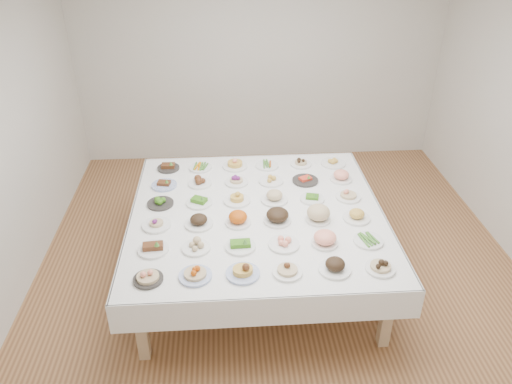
{
  "coord_description": "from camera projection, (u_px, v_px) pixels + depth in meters",
  "views": [
    {
      "loc": [
        -0.52,
        -4.22,
        3.33
      ],
      "look_at": [
        -0.23,
        -0.08,
        0.88
      ],
      "focal_mm": 35.0,
      "sensor_mm": 36.0,
      "label": 1
    }
  ],
  "objects": [
    {
      "name": "dish_25",
      "position": [
        200.0,
        181.0,
        5.18
      ],
      "size": [
        0.24,
        0.24,
        0.1
      ],
      "color": "white",
      "rests_on": "display_table"
    },
    {
      "name": "dish_18",
      "position": [
        160.0,
        201.0,
        4.84
      ],
      "size": [
        0.25,
        0.25,
        0.1
      ],
      "color": "#2D2A28",
      "rests_on": "display_table"
    },
    {
      "name": "dish_9",
      "position": [
        284.0,
        242.0,
        4.27
      ],
      "size": [
        0.26,
        0.26,
        0.1
      ],
      "color": "white",
      "rests_on": "display_table"
    },
    {
      "name": "dish_3",
      "position": [
        288.0,
        268.0,
        3.95
      ],
      "size": [
        0.24,
        0.24,
        0.13
      ],
      "color": "white",
      "rests_on": "display_table"
    },
    {
      "name": "dish_34",
      "position": [
        301.0,
        161.0,
        5.55
      ],
      "size": [
        0.23,
        0.23,
        0.12
      ],
      "color": "white",
      "rests_on": "display_table"
    },
    {
      "name": "dish_14",
      "position": [
        238.0,
        217.0,
        4.55
      ],
      "size": [
        0.25,
        0.25,
        0.14
      ],
      "color": "white",
      "rests_on": "display_table"
    },
    {
      "name": "dish_20",
      "position": [
        237.0,
        196.0,
        4.88
      ],
      "size": [
        0.26,
        0.26,
        0.14
      ],
      "color": "white",
      "rests_on": "display_table"
    },
    {
      "name": "dish_17",
      "position": [
        357.0,
        214.0,
        4.61
      ],
      "size": [
        0.25,
        0.25,
        0.13
      ],
      "color": "white",
      "rests_on": "display_table"
    },
    {
      "name": "dish_24",
      "position": [
        164.0,
        183.0,
        5.15
      ],
      "size": [
        0.26,
        0.26,
        0.1
      ],
      "color": "#4C66B2",
      "rests_on": "display_table"
    },
    {
      "name": "dish_27",
      "position": [
        271.0,
        179.0,
        5.23
      ],
      "size": [
        0.26,
        0.26,
        0.1
      ],
      "color": "white",
      "rests_on": "display_table"
    },
    {
      "name": "dish_2",
      "position": [
        243.0,
        267.0,
        3.92
      ],
      "size": [
        0.27,
        0.27,
        0.16
      ],
      "color": "#4C66B2",
      "rests_on": "display_table"
    },
    {
      "name": "dish_30",
      "position": [
        168.0,
        166.0,
        5.48
      ],
      "size": [
        0.24,
        0.24,
        0.1
      ],
      "color": "#2D2A28",
      "rests_on": "display_table"
    },
    {
      "name": "dish_31",
      "position": [
        200.0,
        167.0,
        5.5
      ],
      "size": [
        0.25,
        0.25,
        0.06
      ],
      "color": "white",
      "rests_on": "display_table"
    },
    {
      "name": "dish_21",
      "position": [
        274.0,
        195.0,
        4.89
      ],
      "size": [
        0.26,
        0.26,
        0.14
      ],
      "color": "white",
      "rests_on": "display_table"
    },
    {
      "name": "dish_28",
      "position": [
        305.0,
        178.0,
        5.24
      ],
      "size": [
        0.27,
        0.27,
        0.1
      ],
      "color": "#2D2A28",
      "rests_on": "display_table"
    },
    {
      "name": "dish_5",
      "position": [
        381.0,
        263.0,
        3.98
      ],
      "size": [
        0.27,
        0.27,
        0.14
      ],
      "color": "white",
      "rests_on": "display_table"
    },
    {
      "name": "dish_11",
      "position": [
        368.0,
        239.0,
        4.32
      ],
      "size": [
        0.29,
        0.26,
        0.06
      ],
      "color": "white",
      "rests_on": "display_table"
    },
    {
      "name": "dish_7",
      "position": [
        196.0,
        245.0,
        4.23
      ],
      "size": [
        0.24,
        0.24,
        0.1
      ],
      "color": "white",
      "rests_on": "display_table"
    },
    {
      "name": "dish_1",
      "position": [
        195.0,
        270.0,
        3.9
      ],
      "size": [
        0.27,
        0.27,
        0.14
      ],
      "color": "#4C66B2",
      "rests_on": "display_table"
    },
    {
      "name": "dish_12",
      "position": [
        156.0,
        221.0,
        4.51
      ],
      "size": [
        0.26,
        0.26,
        0.13
      ],
      "color": "white",
      "rests_on": "display_table"
    },
    {
      "name": "dish_6",
      "position": [
        153.0,
        246.0,
        4.21
      ],
      "size": [
        0.26,
        0.26,
        0.12
      ],
      "color": "white",
      "rests_on": "display_table"
    },
    {
      "name": "dish_32",
      "position": [
        235.0,
        162.0,
        5.51
      ],
      "size": [
        0.27,
        0.27,
        0.15
      ],
      "color": "white",
      "rests_on": "display_table"
    },
    {
      "name": "dish_13",
      "position": [
        199.0,
        219.0,
        4.53
      ],
      "size": [
        0.26,
        0.26,
        0.15
      ],
      "color": "white",
      "rests_on": "display_table"
    },
    {
      "name": "dish_4",
      "position": [
        335.0,
        265.0,
        3.97
      ],
      "size": [
        0.26,
        0.26,
        0.13
      ],
      "color": "white",
      "rests_on": "display_table"
    },
    {
      "name": "dish_26",
      "position": [
        236.0,
        179.0,
        5.2
      ],
      "size": [
        0.24,
        0.24,
        0.12
      ],
      "color": "white",
      "rests_on": "display_table"
    },
    {
      "name": "room_envelope",
      "position": [
        282.0,
        94.0,
        4.42
      ],
      "size": [
        5.02,
        5.02,
        2.81
      ],
      "color": "#A17043",
      "rests_on": "ground"
    },
    {
      "name": "dish_29",
      "position": [
        341.0,
        175.0,
        5.25
      ],
      "size": [
        0.23,
        0.23,
        0.13
      ],
      "color": "white",
      "rests_on": "display_table"
    },
    {
      "name": "dish_0",
      "position": [
        147.0,
        274.0,
        3.87
      ],
      "size": [
        0.26,
        0.26,
        0.14
      ],
      "color": "#2D2A28",
      "rests_on": "display_table"
    },
    {
      "name": "dish_35",
      "position": [
        333.0,
        161.0,
        5.57
      ],
      "size": [
        0.27,
        0.27,
        0.11
      ],
      "color": "white",
      "rests_on": "display_table"
    },
    {
      "name": "display_table",
      "position": [
        257.0,
        217.0,
        4.79
      ],
      "size": [
        2.41,
        2.41,
        0.75
      ],
      "color": "white",
      "rests_on": "ground"
    },
    {
      "name": "dish_33",
      "position": [
        267.0,
        165.0,
        5.54
      ],
      "size": [
        0.25,
        0.25,
        0.06
      ],
      "color": "white",
      "rests_on": "display_table"
    },
    {
      "name": "dish_15",
      "position": [
        277.0,
        215.0,
        4.57
      ],
      "size": [
        0.25,
        0.25,
        0.16
      ],
      "color": "white",
      "rests_on": "display_table"
    },
    {
      "name": "dish_16",
      "position": [
        318.0,
        214.0,
        4.59
      ],
      "size": [
        0.26,
        0.26,
        0.15
      ],
      "color": "white",
      "rests_on": "display_table"
    },
    {
      "name": "dish_8",
      "position": [
        240.0,
        243.0,
        4.24
      ],
      "size": [
        0.26,
        0.26,
        0.12
      ],
      "color": "white",
      "rests_on": "display_table"
    },
    {
      "name": "dish_23",
      "position": [
        349.0,
        193.0,
        4.94
      ],
      "size": [
        0.24,
        0.24,
        0.13
      ],
      "color": "white",
      "rests_on": "display_table"
    },
    {
      "name": "dish_22",
      "position": [
        312.0,
        197.0,
        4.92
      ],
      "size": [
        0.24,
        0.24,
        0.09
      ],
      "color": "white",
      "rests_on": "display_table"
    },
    {
      "name": "dish_10",
      "position": [
        325.0,
        237.0,
        4.28
      ],
      "size": [
        0.23,
        0.23,
        0.14
      ],
      "color": "white",
      "rests_on": "display_table"
    },
    {
      "name": "dish_19",
      "position": [
        199.0,
        200.0,
        4.86
      ],
      "size": [
        0.25,
        0.25,
        0.1
      ],
      "color": "white",
      "rests_on": "display_table"
    }
  ]
}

